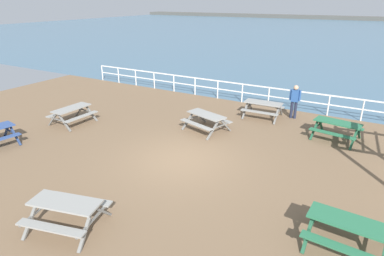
# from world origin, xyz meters

# --- Properties ---
(ground_plane) EXTENTS (30.00, 24.00, 0.20)m
(ground_plane) POSITION_xyz_m (0.00, 0.00, -0.10)
(ground_plane) COLOR brown
(sea_band) EXTENTS (142.00, 90.00, 0.01)m
(sea_band) POSITION_xyz_m (0.00, 52.75, 0.00)
(sea_band) COLOR #476B84
(sea_band) RESTS_ON ground
(distant_shoreline) EXTENTS (142.00, 6.00, 1.80)m
(distant_shoreline) POSITION_xyz_m (0.00, 95.75, 0.00)
(distant_shoreline) COLOR #4C4C47
(distant_shoreline) RESTS_ON ground
(seaward_railing) EXTENTS (23.07, 0.07, 1.08)m
(seaward_railing) POSITION_xyz_m (-0.00, 7.75, 0.73)
(seaward_railing) COLOR white
(seaward_railing) RESTS_ON ground
(picnic_table_near_right) EXTENTS (1.59, 1.84, 0.80)m
(picnic_table_near_right) POSITION_xyz_m (-6.41, 0.59, 0.58)
(picnic_table_near_right) COLOR gray
(picnic_table_near_right) RESTS_ON ground
(picnic_table_mid_centre) EXTENTS (2.12, 1.90, 0.80)m
(picnic_table_mid_centre) POSITION_xyz_m (-0.54, -4.71, 0.58)
(picnic_table_mid_centre) COLOR gray
(picnic_table_mid_centre) RESTS_ON ground
(picnic_table_far_left) EXTENTS (1.89, 1.64, 0.80)m
(picnic_table_far_left) POSITION_xyz_m (5.74, -1.97, 0.58)
(picnic_table_far_left) COLOR #286B47
(picnic_table_far_left) RESTS_ON ground
(picnic_table_far_right) EXTENTS (2.01, 1.78, 0.80)m
(picnic_table_far_right) POSITION_xyz_m (4.62, 4.78, 0.58)
(picnic_table_far_right) COLOR #286B47
(picnic_table_far_right) RESTS_ON ground
(picnic_table_seaward) EXTENTS (1.85, 1.60, 0.80)m
(picnic_table_seaward) POSITION_xyz_m (1.08, 5.88, 0.58)
(picnic_table_seaward) COLOR gray
(picnic_table_seaward) RESTS_ON ground
(picnic_table_corner) EXTENTS (2.16, 1.96, 0.80)m
(picnic_table_corner) POSITION_xyz_m (-0.54, 2.93, 0.58)
(picnic_table_corner) COLOR gray
(picnic_table_corner) RESTS_ON ground
(visitor) EXTENTS (0.53, 0.24, 1.66)m
(visitor) POSITION_xyz_m (2.42, 6.52, 0.95)
(visitor) COLOR #1E2338
(visitor) RESTS_ON ground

